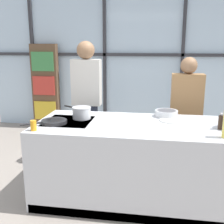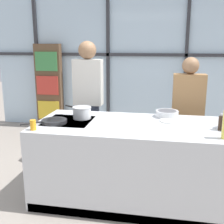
{
  "view_description": "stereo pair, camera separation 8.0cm",
  "coord_description": "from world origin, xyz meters",
  "px_view_note": "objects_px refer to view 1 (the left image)",
  "views": [
    {
      "loc": [
        0.27,
        -2.99,
        1.76
      ],
      "look_at": [
        -0.21,
        0.1,
        0.99
      ],
      "focal_mm": 45.0,
      "sensor_mm": 36.0,
      "label": 1
    },
    {
      "loc": [
        0.35,
        -2.97,
        1.76
      ],
      "look_at": [
        -0.21,
        0.1,
        0.99
      ],
      "focal_mm": 45.0,
      "sensor_mm": 36.0,
      "label": 2
    }
  ],
  "objects_px": {
    "spectator_center_left": "(186,108)",
    "white_plate": "(170,120)",
    "frying_pan": "(54,122)",
    "spectator_far_left": "(87,95)",
    "mixing_bowl": "(166,113)",
    "saucepan": "(82,112)",
    "juice_glass_near": "(33,125)",
    "pepper_grinder": "(221,122)"
  },
  "relations": [
    {
      "from": "spectator_center_left",
      "to": "white_plate",
      "type": "xyz_separation_m",
      "value": [
        -0.24,
        -0.7,
        0.0
      ]
    },
    {
      "from": "frying_pan",
      "to": "white_plate",
      "type": "bearing_deg",
      "value": 13.43
    },
    {
      "from": "spectator_far_left",
      "to": "mixing_bowl",
      "type": "bearing_deg",
      "value": 156.09
    },
    {
      "from": "saucepan",
      "to": "juice_glass_near",
      "type": "height_order",
      "value": "saucepan"
    },
    {
      "from": "spectator_far_left",
      "to": "frying_pan",
      "type": "bearing_deg",
      "value": 82.54
    },
    {
      "from": "frying_pan",
      "to": "mixing_bowl",
      "type": "distance_m",
      "value": 1.35
    },
    {
      "from": "juice_glass_near",
      "to": "spectator_center_left",
      "type": "bearing_deg",
      "value": 37.96
    },
    {
      "from": "pepper_grinder",
      "to": "spectator_far_left",
      "type": "bearing_deg",
      "value": 150.32
    },
    {
      "from": "spectator_center_left",
      "to": "pepper_grinder",
      "type": "height_order",
      "value": "spectator_center_left"
    },
    {
      "from": "saucepan",
      "to": "juice_glass_near",
      "type": "bearing_deg",
      "value": -124.29
    },
    {
      "from": "frying_pan",
      "to": "white_plate",
      "type": "height_order",
      "value": "frying_pan"
    },
    {
      "from": "spectator_far_left",
      "to": "mixing_bowl",
      "type": "distance_m",
      "value": 1.22
    },
    {
      "from": "spectator_center_left",
      "to": "white_plate",
      "type": "bearing_deg",
      "value": 70.71
    },
    {
      "from": "spectator_center_left",
      "to": "mixing_bowl",
      "type": "height_order",
      "value": "spectator_center_left"
    },
    {
      "from": "frying_pan",
      "to": "spectator_far_left",
      "type": "bearing_deg",
      "value": 82.54
    },
    {
      "from": "frying_pan",
      "to": "pepper_grinder",
      "type": "height_order",
      "value": "pepper_grinder"
    },
    {
      "from": "pepper_grinder",
      "to": "juice_glass_near",
      "type": "height_order",
      "value": "pepper_grinder"
    },
    {
      "from": "juice_glass_near",
      "to": "pepper_grinder",
      "type": "bearing_deg",
      "value": 10.17
    },
    {
      "from": "spectator_far_left",
      "to": "white_plate",
      "type": "height_order",
      "value": "spectator_far_left"
    },
    {
      "from": "white_plate",
      "to": "juice_glass_near",
      "type": "relative_size",
      "value": 2.34
    },
    {
      "from": "saucepan",
      "to": "mixing_bowl",
      "type": "height_order",
      "value": "saucepan"
    },
    {
      "from": "spectator_far_left",
      "to": "saucepan",
      "type": "bearing_deg",
      "value": 99.31
    },
    {
      "from": "frying_pan",
      "to": "juice_glass_near",
      "type": "xyz_separation_m",
      "value": [
        -0.11,
        -0.28,
        0.03
      ]
    },
    {
      "from": "spectator_center_left",
      "to": "juice_glass_near",
      "type": "relative_size",
      "value": 14.78
    },
    {
      "from": "spectator_center_left",
      "to": "juice_glass_near",
      "type": "bearing_deg",
      "value": 37.96
    },
    {
      "from": "saucepan",
      "to": "frying_pan",
      "type": "bearing_deg",
      "value": -134.84
    },
    {
      "from": "white_plate",
      "to": "mixing_bowl",
      "type": "xyz_separation_m",
      "value": [
        -0.04,
        0.2,
        0.03
      ]
    },
    {
      "from": "frying_pan",
      "to": "saucepan",
      "type": "relative_size",
      "value": 1.2
    },
    {
      "from": "saucepan",
      "to": "juice_glass_near",
      "type": "distance_m",
      "value": 0.64
    },
    {
      "from": "white_plate",
      "to": "juice_glass_near",
      "type": "height_order",
      "value": "juice_glass_near"
    },
    {
      "from": "white_plate",
      "to": "mixing_bowl",
      "type": "height_order",
      "value": "mixing_bowl"
    },
    {
      "from": "spectator_center_left",
      "to": "mixing_bowl",
      "type": "distance_m",
      "value": 0.57
    },
    {
      "from": "spectator_far_left",
      "to": "juice_glass_near",
      "type": "relative_size",
      "value": 16.71
    },
    {
      "from": "frying_pan",
      "to": "juice_glass_near",
      "type": "distance_m",
      "value": 0.3
    },
    {
      "from": "spectator_center_left",
      "to": "frying_pan",
      "type": "bearing_deg",
      "value": 33.22
    },
    {
      "from": "juice_glass_near",
      "to": "white_plate",
      "type": "bearing_deg",
      "value": 22.71
    },
    {
      "from": "frying_pan",
      "to": "juice_glass_near",
      "type": "relative_size",
      "value": 4.14
    },
    {
      "from": "spectator_center_left",
      "to": "frying_pan",
      "type": "relative_size",
      "value": 3.57
    },
    {
      "from": "mixing_bowl",
      "to": "juice_glass_near",
      "type": "distance_m",
      "value": 1.57
    },
    {
      "from": "spectator_far_left",
      "to": "spectator_center_left",
      "type": "distance_m",
      "value": 1.41
    },
    {
      "from": "frying_pan",
      "to": "juice_glass_near",
      "type": "height_order",
      "value": "juice_glass_near"
    },
    {
      "from": "spectator_center_left",
      "to": "white_plate",
      "type": "relative_size",
      "value": 6.32
    }
  ]
}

